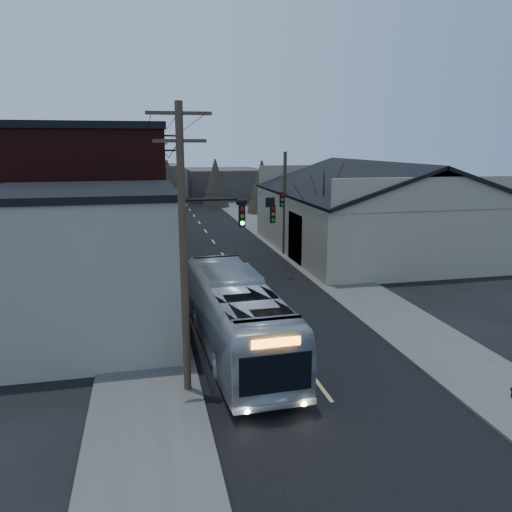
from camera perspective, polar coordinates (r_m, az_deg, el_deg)
The scene contains 14 objects.
ground at distance 18.10m, azimuth 9.91°, elevation -17.69°, with size 160.00×160.00×0.00m, color black.
road_surface at distance 45.69m, azimuth -4.55°, elevation 1.18°, with size 9.00×110.00×0.02m, color black.
sidewalk_left at distance 45.25m, azimuth -12.73°, elevation 0.85°, with size 4.00×110.00×0.12m, color #474744.
sidewalk_right at distance 47.02m, azimuth 3.31°, elevation 1.59°, with size 4.00×110.00×0.12m, color #474744.
building_clapboard at distance 24.15m, azimuth -18.82°, elevation -1.40°, with size 8.00×8.00×7.00m, color gray.
building_brick at distance 34.78m, azimuth -18.84°, elevation 5.25°, with size 10.00×12.00×10.00m, color black.
building_left_far at distance 50.75m, azimuth -16.35°, elevation 5.85°, with size 9.00×14.00×7.00m, color #352F2A.
warehouse at distance 44.27m, azimuth 13.29°, elevation 4.04°, with size 16.16×20.60×7.73m.
building_far_left at distance 79.57m, azimuth -12.59°, elevation 8.00°, with size 10.00×12.00×6.00m, color #352F2A.
building_far_right at distance 85.63m, azimuth -3.78°, elevation 8.25°, with size 12.00×14.00×5.00m, color #352F2A.
bare_tree at distance 37.05m, azimuth 7.64°, elevation 4.04°, with size 0.40×0.40×7.20m, color black.
utility_lines at distance 38.83m, azimuth -8.01°, elevation 6.44°, with size 11.24×45.28×10.50m.
bus at distance 22.19m, azimuth -2.29°, elevation -6.79°, with size 2.86×12.24×3.41m, color #9DA1A8.
parked_car at distance 49.38m, azimuth -9.31°, elevation 2.77°, with size 1.56×4.47×1.47m, color #999AA0.
Camera 1 is at (-6.27, -14.34, 9.10)m, focal length 35.00 mm.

